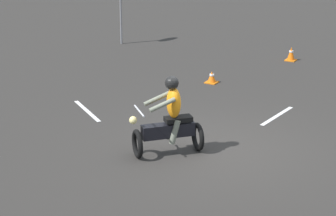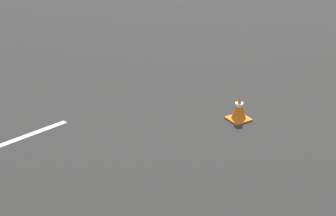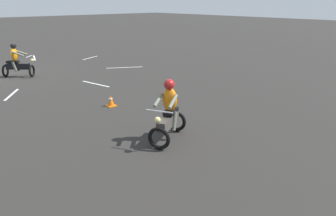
{
  "view_description": "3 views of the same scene",
  "coord_description": "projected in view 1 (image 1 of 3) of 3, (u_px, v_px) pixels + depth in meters",
  "views": [
    {
      "loc": [
        -11.52,
        -5.52,
        5.29
      ],
      "look_at": [
        -0.73,
        0.72,
        1.0
      ],
      "focal_mm": 70.0,
      "sensor_mm": 36.0,
      "label": 1
    },
    {
      "loc": [
        5.71,
        1.82,
        4.64
      ],
      "look_at": [
        -0.92,
        5.98,
        0.9
      ],
      "focal_mm": 70.0,
      "sensor_mm": 36.0,
      "label": 2
    },
    {
      "loc": [
        4.32,
        17.3,
        3.6
      ],
      "look_at": [
        -1.11,
        11.24,
        0.9
      ],
      "focal_mm": 35.0,
      "sensor_mm": 36.0,
      "label": 3
    }
  ],
  "objects": [
    {
      "name": "lane_stripe_ne",
      "position": [
        87.0,
        111.0,
        16.04
      ],
      "size": [
        1.03,
        1.47,
        0.01
      ],
      "primitive_type": "cube",
      "rotation": [
        0.0,
        0.0,
        2.55
      ],
      "color": "silver",
      "rests_on": "ground"
    },
    {
      "name": "lane_stripe_e",
      "position": [
        277.0,
        116.0,
        15.7
      ],
      "size": [
        1.58,
        0.24,
        0.01
      ],
      "primitive_type": "cube",
      "rotation": [
        0.0,
        0.0,
        1.48
      ],
      "color": "silver",
      "rests_on": "ground"
    },
    {
      "name": "motorcycle_rider_foreground",
      "position": [
        170.0,
        121.0,
        13.28
      ],
      "size": [
        1.44,
        1.39,
        1.66
      ],
      "rotation": [
        0.0,
        0.0,
        0.83
      ],
      "color": "black",
      "rests_on": "ground"
    },
    {
      "name": "traffic_cone_mid_left",
      "position": [
        212.0,
        77.0,
        18.26
      ],
      "size": [
        0.32,
        0.32,
        0.34
      ],
      "color": "orange",
      "rests_on": "ground"
    },
    {
      "name": "ground_plane",
      "position": [
        215.0,
        149.0,
        13.76
      ],
      "size": [
        120.0,
        120.0,
        0.0
      ],
      "primitive_type": "plane",
      "color": "#2D2B28"
    },
    {
      "name": "traffic_cone_near_right",
      "position": [
        291.0,
        54.0,
        20.53
      ],
      "size": [
        0.32,
        0.32,
        0.44
      ],
      "color": "orange",
      "rests_on": "ground"
    }
  ]
}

